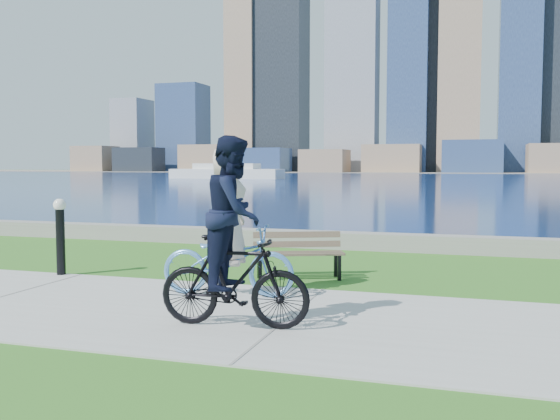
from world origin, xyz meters
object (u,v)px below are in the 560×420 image
at_px(cyclist_woman, 228,240).
at_px(cyclist_man, 234,247).
at_px(bollard_lamp, 60,232).
at_px(park_bench, 298,251).

xyz_separation_m(cyclist_woman, cyclist_man, (0.69, -1.50, 0.13)).
height_order(bollard_lamp, cyclist_woman, cyclist_woman).
bearing_deg(bollard_lamp, cyclist_man, -29.47).
distance_m(park_bench, bollard_lamp, 3.83).
bearing_deg(bollard_lamp, cyclist_woman, -12.18).
distance_m(park_bench, cyclist_woman, 1.72).
bearing_deg(park_bench, bollard_lamp, 170.93).
bearing_deg(cyclist_woman, cyclist_man, -161.39).
height_order(park_bench, bollard_lamp, bollard_lamp).
relative_size(park_bench, cyclist_woman, 0.73).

